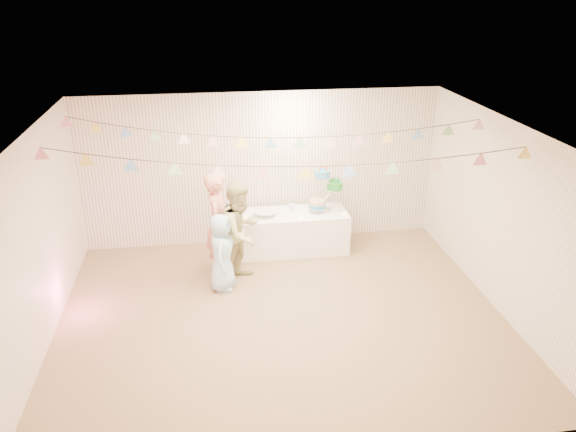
{
  "coord_description": "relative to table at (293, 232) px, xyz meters",
  "views": [
    {
      "loc": [
        -0.88,
        -6.44,
        4.3
      ],
      "look_at": [
        0.2,
        0.8,
        1.15
      ],
      "focal_mm": 35.0,
      "sensor_mm": 36.0,
      "label": 1
    }
  ],
  "objects": [
    {
      "name": "platter",
      "position": [
        -0.47,
        -0.05,
        0.42
      ],
      "size": [
        0.37,
        0.37,
        0.02
      ],
      "primitive_type": "cylinder",
      "color": "white",
      "rests_on": "table"
    },
    {
      "name": "posy",
      "position": [
        -0.02,
        0.05,
        0.48
      ],
      "size": [
        0.13,
        0.13,
        0.15
      ],
      "primitive_type": null,
      "color": "white",
      "rests_on": "table"
    },
    {
      "name": "bunting_front",
      "position": [
        -0.46,
        -2.2,
        1.98
      ],
      "size": [
        5.6,
        0.9,
        0.36
      ],
      "primitive_type": null,
      "color": "#72A5E5",
      "rests_on": "ceiling"
    },
    {
      "name": "floor",
      "position": [
        -0.46,
        -2.0,
        -0.34
      ],
      "size": [
        6.0,
        6.0,
        0.0
      ],
      "primitive_type": "plane",
      "color": "olive",
      "rests_on": "ground"
    },
    {
      "name": "tealight_2",
      "position": [
        0.1,
        -0.22,
        0.35
      ],
      "size": [
        0.04,
        0.04,
        0.03
      ],
      "primitive_type": "cylinder",
      "color": "#FFD88C",
      "rests_on": "table"
    },
    {
      "name": "ceiling",
      "position": [
        -0.46,
        -2.0,
        2.26
      ],
      "size": [
        6.0,
        6.0,
        0.0
      ],
      "primitive_type": "plane",
      "color": "white",
      "rests_on": "ground"
    },
    {
      "name": "cake_bottom",
      "position": [
        0.4,
        -0.01,
        0.5
      ],
      "size": [
        0.31,
        0.31,
        0.15
      ],
      "primitive_type": null,
      "color": "#2B95CB",
      "rests_on": "cake_stand"
    },
    {
      "name": "tealight_0",
      "position": [
        -0.8,
        -0.15,
        0.35
      ],
      "size": [
        0.04,
        0.04,
        0.03
      ],
      "primitive_type": "cylinder",
      "color": "#FFD88C",
      "rests_on": "table"
    },
    {
      "name": "tealight_1",
      "position": [
        -0.35,
        0.18,
        0.35
      ],
      "size": [
        0.04,
        0.04,
        0.03
      ],
      "primitive_type": "cylinder",
      "color": "#FFD88C",
      "rests_on": "table"
    },
    {
      "name": "cake_top_tier",
      "position": [
        0.49,
        0.02,
        1.04
      ],
      "size": [
        0.25,
        0.25,
        0.19
      ],
      "primitive_type": null,
      "color": "#3F94C8",
      "rests_on": "cake_stand"
    },
    {
      "name": "person_child",
      "position": [
        -1.22,
        -1.09,
        0.25
      ],
      "size": [
        0.48,
        0.64,
        1.18
      ],
      "primitive_type": "imported",
      "rotation": [
        0.0,
        0.0,
        1.39
      ],
      "color": "#ABDDF3",
      "rests_on": "floor"
    },
    {
      "name": "tealight_3",
      "position": [
        0.35,
        0.22,
        0.35
      ],
      "size": [
        0.04,
        0.04,
        0.03
      ],
      "primitive_type": "cylinder",
      "color": "#FFD88C",
      "rests_on": "table"
    },
    {
      "name": "bunting_back",
      "position": [
        -0.46,
        -0.9,
        2.01
      ],
      "size": [
        5.6,
        1.1,
        0.4
      ],
      "primitive_type": null,
      "color": "pink",
      "rests_on": "ceiling"
    },
    {
      "name": "right_wall",
      "position": [
        2.54,
        -2.0,
        0.96
      ],
      "size": [
        5.0,
        5.0,
        0.0
      ],
      "primitive_type": "plane",
      "color": "white",
      "rests_on": "ground"
    },
    {
      "name": "person_adult_b",
      "position": [
        -0.92,
        -0.88,
        0.46
      ],
      "size": [
        0.96,
        0.98,
        1.59
      ],
      "primitive_type": "imported",
      "rotation": [
        0.0,
        0.0,
        0.87
      ],
      "color": "tan",
      "rests_on": "floor"
    },
    {
      "name": "cake_stand",
      "position": [
        0.55,
        0.05,
        0.78
      ],
      "size": [
        0.66,
        0.39,
        0.73
      ],
      "primitive_type": null,
      "color": "silver",
      "rests_on": "table"
    },
    {
      "name": "tealight_4",
      "position": [
        0.82,
        -0.18,
        0.35
      ],
      "size": [
        0.04,
        0.04,
        0.03
      ],
      "primitive_type": "cylinder",
      "color": "#FFD88C",
      "rests_on": "table"
    },
    {
      "name": "front_wall",
      "position": [
        -0.46,
        -4.5,
        0.96
      ],
      "size": [
        6.0,
        6.0,
        0.0
      ],
      "primitive_type": "plane",
      "color": "white",
      "rests_on": "ground"
    },
    {
      "name": "table",
      "position": [
        0.0,
        0.0,
        0.0
      ],
      "size": [
        1.81,
        0.72,
        0.68
      ],
      "primitive_type": "cube",
      "color": "white",
      "rests_on": "floor"
    },
    {
      "name": "person_adult_a",
      "position": [
        -1.23,
        -0.56,
        0.47
      ],
      "size": [
        0.5,
        0.66,
        1.62
      ],
      "primitive_type": "imported",
      "rotation": [
        0.0,
        0.0,
        1.37
      ],
      "color": "tan",
      "rests_on": "floor"
    },
    {
      "name": "back_wall",
      "position": [
        -0.46,
        0.5,
        0.96
      ],
      "size": [
        6.0,
        6.0,
        0.0
      ],
      "primitive_type": "plane",
      "color": "white",
      "rests_on": "ground"
    },
    {
      "name": "left_wall",
      "position": [
        -3.46,
        -2.0,
        0.96
      ],
      "size": [
        5.0,
        5.0,
        0.0
      ],
      "primitive_type": "plane",
      "color": "white",
      "rests_on": "ground"
    },
    {
      "name": "cake_middle",
      "position": [
        0.73,
        0.14,
        0.77
      ],
      "size": [
        0.27,
        0.27,
        0.22
      ],
      "primitive_type": null,
      "color": "#1F8F28",
      "rests_on": "cake_stand"
    }
  ]
}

